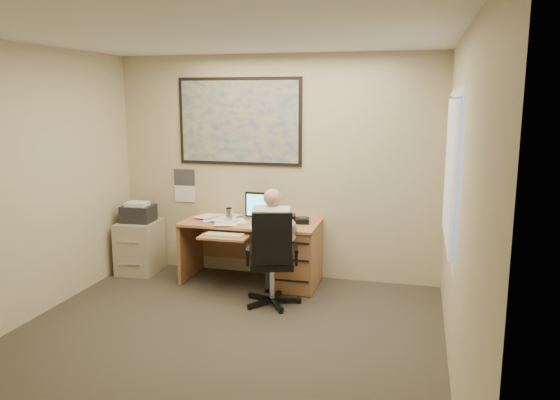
% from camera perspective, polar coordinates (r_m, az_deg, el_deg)
% --- Properties ---
extents(room_shell, '(4.00, 4.50, 2.70)m').
position_cam_1_polar(room_shell, '(4.53, -7.75, -0.06)').
color(room_shell, '#332F28').
rests_on(room_shell, ground).
extents(desk, '(1.60, 0.97, 1.07)m').
position_cam_1_polar(desk, '(6.46, -0.15, -5.04)').
color(desk, '#B6784E').
rests_on(desk, ground).
extents(world_map, '(1.56, 0.03, 1.06)m').
position_cam_1_polar(world_map, '(6.71, -4.29, 8.17)').
color(world_map, '#1E4C93').
rests_on(world_map, room_shell).
extents(wall_calendar, '(0.28, 0.01, 0.42)m').
position_cam_1_polar(wall_calendar, '(7.08, -9.94, 1.49)').
color(wall_calendar, white).
rests_on(wall_calendar, room_shell).
extents(window_blinds, '(0.06, 1.40, 1.30)m').
position_cam_1_polar(window_blinds, '(4.97, 17.54, 2.81)').
color(window_blinds, silver).
rests_on(window_blinds, room_shell).
extents(filing_cabinet, '(0.50, 0.59, 0.91)m').
position_cam_1_polar(filing_cabinet, '(7.16, -14.44, -4.26)').
color(filing_cabinet, '#A69C86').
rests_on(filing_cabinet, ground).
extents(office_chair, '(0.77, 0.77, 1.05)m').
position_cam_1_polar(office_chair, '(5.85, -1.08, -8.11)').
color(office_chair, black).
rests_on(office_chair, ground).
extents(person, '(0.56, 0.76, 1.25)m').
position_cam_1_polar(person, '(5.82, -0.76, -4.90)').
color(person, silver).
rests_on(person, office_chair).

